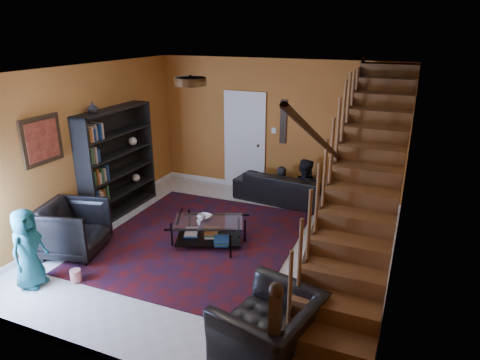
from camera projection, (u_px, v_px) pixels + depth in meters
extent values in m
plane|color=beige|center=(221.00, 247.00, 6.95)|extent=(5.50, 5.50, 0.00)
plane|color=#B16927|center=(277.00, 128.00, 8.86)|extent=(5.20, 0.00, 5.20)
plane|color=#B16927|center=(96.00, 247.00, 4.09)|extent=(5.20, 0.00, 5.20)
plane|color=#B16927|center=(84.00, 148.00, 7.42)|extent=(0.00, 5.50, 5.50)
plane|color=#B16927|center=(401.00, 190.00, 5.52)|extent=(0.00, 5.50, 5.50)
plane|color=white|center=(218.00, 71.00, 6.00)|extent=(5.50, 5.50, 0.00)
cube|color=silver|center=(275.00, 189.00, 9.31)|extent=(5.20, 0.02, 0.10)
cube|color=silver|center=(94.00, 219.00, 7.88)|extent=(0.02, 5.50, 0.10)
cube|color=#B16927|center=(363.00, 190.00, 5.72)|extent=(0.95, 4.92, 2.83)
cube|color=black|center=(330.00, 180.00, 5.86)|extent=(0.04, 5.02, 3.02)
cylinder|color=black|center=(334.00, 149.00, 5.70)|extent=(0.07, 4.20, 2.44)
cube|color=black|center=(274.00, 343.00, 4.06)|extent=(0.10, 0.10, 1.10)
cube|color=black|center=(118.00, 162.00, 8.01)|extent=(0.35, 1.80, 2.00)
cube|color=black|center=(121.00, 191.00, 8.21)|extent=(0.35, 1.72, 0.03)
cube|color=black|center=(117.00, 153.00, 7.95)|extent=(0.35, 1.72, 0.03)
cube|color=silver|center=(245.00, 143.00, 9.22)|extent=(0.82, 0.05, 2.05)
cube|color=#99361B|center=(42.00, 140.00, 6.51)|extent=(0.04, 0.74, 0.74)
cube|color=black|center=(283.00, 122.00, 8.73)|extent=(0.14, 0.03, 0.90)
cylinder|color=#3F2814|center=(190.00, 81.00, 5.33)|extent=(0.40, 0.40, 0.10)
cube|color=#450C0C|center=(198.00, 240.00, 7.18)|extent=(3.14, 3.58, 0.02)
imported|color=black|center=(286.00, 187.00, 8.70)|extent=(2.14, 1.03, 0.60)
imported|color=black|center=(73.00, 229.00, 6.65)|extent=(1.11, 1.09, 0.83)
imported|color=black|center=(269.00, 328.00, 4.57)|extent=(1.15, 1.25, 0.70)
imported|color=black|center=(281.00, 193.00, 8.84)|extent=(0.43, 0.29, 1.17)
imported|color=black|center=(304.00, 192.00, 8.63)|extent=(0.69, 0.55, 1.38)
imported|color=#1C5D6B|center=(28.00, 248.00, 5.76)|extent=(0.43, 0.60, 1.14)
cube|color=black|center=(172.00, 235.00, 6.92)|extent=(0.04, 0.04, 0.41)
cube|color=black|center=(231.00, 247.00, 6.54)|extent=(0.04, 0.04, 0.41)
cube|color=black|center=(189.00, 221.00, 7.43)|extent=(0.04, 0.04, 0.41)
cube|color=black|center=(245.00, 231.00, 7.05)|extent=(0.04, 0.04, 0.41)
cube|color=black|center=(209.00, 238.00, 7.02)|extent=(1.19, 0.94, 0.02)
cube|color=silver|center=(208.00, 221.00, 6.91)|extent=(1.27, 1.02, 0.02)
imported|color=#999999|center=(202.00, 217.00, 6.92)|extent=(0.15, 0.15, 0.11)
imported|color=#999999|center=(200.00, 222.00, 6.77)|extent=(0.10, 0.10, 0.08)
imported|color=#999999|center=(205.00, 217.00, 7.00)|extent=(0.25, 0.25, 0.06)
imported|color=#999999|center=(93.00, 108.00, 7.20)|extent=(0.18, 0.18, 0.19)
cylinder|color=red|center=(76.00, 275.00, 5.98)|extent=(0.17, 0.17, 0.17)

